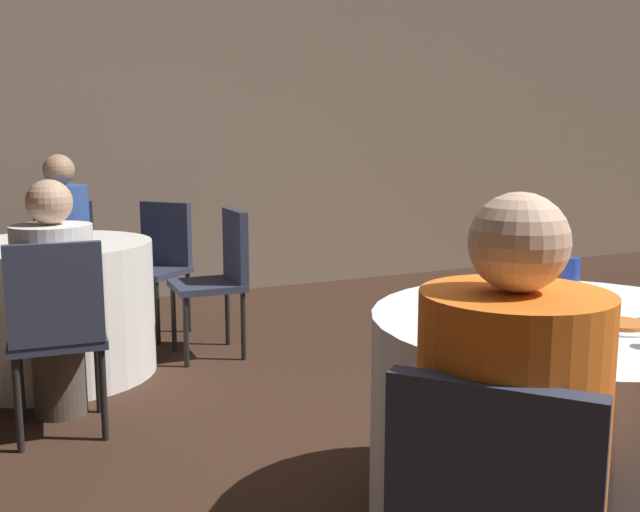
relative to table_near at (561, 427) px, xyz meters
The scene contains 12 objects.
wall_back 4.28m from the table_near, 89.11° to the left, with size 16.00×0.06×2.80m.
table_near is the anchor object (origin of this frame).
table_far 2.77m from the table_near, 118.51° to the left, with size 1.06×1.06×0.74m.
chair_far_north 3.56m from the table_near, 109.11° to the left, with size 0.46×0.46×0.88m.
chair_far_east 2.43m from the table_near, 99.02° to the left, with size 0.42×0.42×0.88m.
chair_far_northeast 3.11m from the table_near, 101.24° to the left, with size 0.56×0.56×0.88m.
chair_far_south 2.05m from the table_near, 133.06° to the left, with size 0.43×0.43×0.88m.
person_orange_shirt 0.92m from the table_near, 141.09° to the right, with size 0.51×0.50×1.19m.
person_white_shirt 2.17m from the table_near, 129.91° to the left, with size 0.35×0.51×1.12m.
person_blue_shirt 3.44m from the table_near, 110.34° to the left, with size 0.38×0.51×1.20m.
pizza_plate_near 0.42m from the table_near, 76.56° to the right, with size 0.23×0.23×0.02m.
soda_can_blue 0.60m from the table_near, 44.58° to the left, with size 0.07×0.07×0.12m.
Camera 1 is at (-1.72, -1.63, 1.29)m, focal length 40.00 mm.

